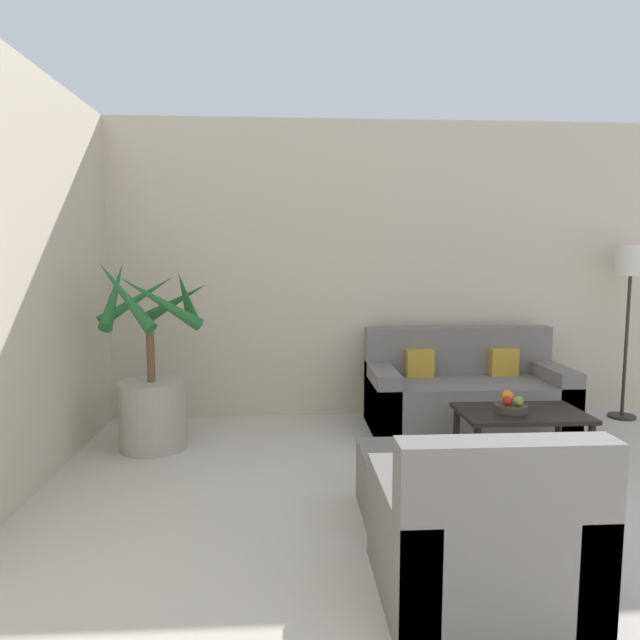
{
  "coord_description": "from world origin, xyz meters",
  "views": [
    {
      "loc": [
        -1.81,
        0.49,
        1.5
      ],
      "look_at": [
        -1.55,
        4.79,
        1.0
      ],
      "focal_mm": 32.0,
      "sensor_mm": 36.0,
      "label": 1
    }
  ],
  "objects": [
    {
      "name": "wall_back",
      "position": [
        0.0,
        5.73,
        1.35
      ],
      "size": [
        8.39,
        0.06,
        2.7
      ],
      "color": "beige",
      "rests_on": "ground_plane"
    },
    {
      "name": "potted_palm",
      "position": [
        -2.84,
        4.86,
        0.48
      ],
      "size": [
        0.91,
        0.92,
        1.48
      ],
      "color": "#ADA393",
      "rests_on": "ground_plane"
    },
    {
      "name": "sofa_loveseat",
      "position": [
        -0.25,
        5.24,
        0.29
      ],
      "size": [
        1.68,
        0.76,
        0.85
      ],
      "color": "slate",
      "rests_on": "ground_plane"
    },
    {
      "name": "floor_lamp",
      "position": [
        1.28,
        5.43,
        1.31
      ],
      "size": [
        0.27,
        0.27,
        1.58
      ],
      "color": "#2D2823",
      "rests_on": "ground_plane"
    },
    {
      "name": "coffee_table",
      "position": [
        -0.13,
        4.36,
        0.33
      ],
      "size": [
        0.88,
        0.55,
        0.38
      ],
      "color": "black",
      "rests_on": "ground_plane"
    },
    {
      "name": "fruit_bowl",
      "position": [
        -0.21,
        4.36,
        0.41
      ],
      "size": [
        0.23,
        0.23,
        0.05
      ],
      "color": "#42382D",
      "rests_on": "coffee_table"
    },
    {
      "name": "apple_red",
      "position": [
        -0.24,
        4.34,
        0.47
      ],
      "size": [
        0.07,
        0.07,
        0.07
      ],
      "color": "red",
      "rests_on": "fruit_bowl"
    },
    {
      "name": "apple_green",
      "position": [
        -0.17,
        4.32,
        0.47
      ],
      "size": [
        0.07,
        0.07,
        0.07
      ],
      "color": "olive",
      "rests_on": "fruit_bowl"
    },
    {
      "name": "orange_fruit",
      "position": [
        -0.21,
        4.42,
        0.48
      ],
      "size": [
        0.09,
        0.09,
        0.09
      ],
      "color": "orange",
      "rests_on": "fruit_bowl"
    },
    {
      "name": "armchair",
      "position": [
        -0.99,
        2.77,
        0.27
      ],
      "size": [
        0.83,
        0.8,
        0.81
      ],
      "color": "slate",
      "rests_on": "ground_plane"
    },
    {
      "name": "ottoman",
      "position": [
        -1.04,
        3.61,
        0.19
      ],
      "size": [
        0.67,
        0.54,
        0.37
      ],
      "color": "slate",
      "rests_on": "ground_plane"
    }
  ]
}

